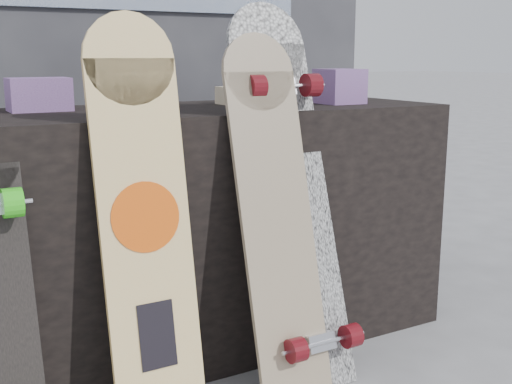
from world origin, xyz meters
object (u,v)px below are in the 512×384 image
vendor_table (205,226)px  longboard_celtic (275,205)px  longboard_cascadia (290,185)px  longboard_geisha (144,211)px

vendor_table → longboard_celtic: 0.42m
vendor_table → longboard_cascadia: 0.40m
vendor_table → longboard_geisha: (-0.34, -0.36, 0.17)m
vendor_table → longboard_celtic: size_ratio=1.55×
longboard_celtic → longboard_cascadia: size_ratio=0.92×
vendor_table → longboard_geisha: 0.53m
vendor_table → longboard_geisha: size_ratio=1.48×
vendor_table → longboard_cascadia: longboard_cascadia is taller
longboard_celtic → longboard_cascadia: (0.09, 0.06, 0.04)m
longboard_geisha → longboard_celtic: bearing=-3.6°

